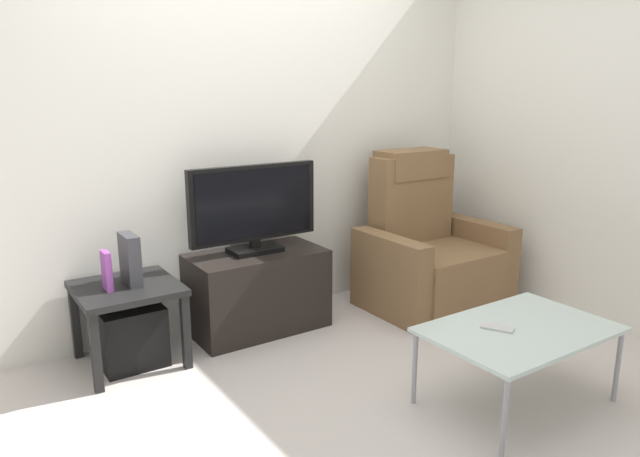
% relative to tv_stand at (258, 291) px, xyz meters
% --- Properties ---
extents(ground_plane, '(6.40, 6.40, 0.00)m').
position_rel_tv_stand_xyz_m(ground_plane, '(0.08, -0.84, -0.26)').
color(ground_plane, '#BCB2AD').
extents(wall_back, '(6.40, 0.06, 2.60)m').
position_rel_tv_stand_xyz_m(wall_back, '(0.08, 0.29, 1.04)').
color(wall_back, silver).
rests_on(wall_back, ground).
extents(wall_side, '(0.06, 4.48, 2.60)m').
position_rel_tv_stand_xyz_m(wall_side, '(1.96, -0.84, 1.04)').
color(wall_side, silver).
rests_on(wall_side, ground).
extents(tv_stand, '(0.85, 0.45, 0.51)m').
position_rel_tv_stand_xyz_m(tv_stand, '(0.00, 0.00, 0.00)').
color(tv_stand, black).
rests_on(tv_stand, ground).
extents(television, '(0.85, 0.20, 0.55)m').
position_rel_tv_stand_xyz_m(television, '(0.00, 0.02, 0.54)').
color(television, black).
rests_on(television, tv_stand).
extents(recliner_armchair, '(0.98, 0.78, 1.08)m').
position_rel_tv_stand_xyz_m(recliner_armchair, '(1.25, -0.24, 0.12)').
color(recliner_armchair, brown).
rests_on(recliner_armchair, ground).
extents(side_table, '(0.54, 0.54, 0.46)m').
position_rel_tv_stand_xyz_m(side_table, '(-0.82, -0.03, 0.13)').
color(side_table, black).
rests_on(side_table, ground).
extents(subwoofer_box, '(0.34, 0.34, 0.34)m').
position_rel_tv_stand_xyz_m(subwoofer_box, '(-0.82, -0.03, -0.09)').
color(subwoofer_box, black).
rests_on(subwoofer_box, ground).
extents(book_upright, '(0.03, 0.11, 0.21)m').
position_rel_tv_stand_xyz_m(book_upright, '(-0.92, -0.05, 0.31)').
color(book_upright, purple).
rests_on(book_upright, side_table).
extents(game_console, '(0.07, 0.20, 0.28)m').
position_rel_tv_stand_xyz_m(game_console, '(-0.79, -0.02, 0.34)').
color(game_console, '#333338').
rests_on(game_console, side_table).
extents(coffee_table, '(0.90, 0.60, 0.40)m').
position_rel_tv_stand_xyz_m(coffee_table, '(0.63, -1.51, 0.11)').
color(coffee_table, '#B2C6C1').
rests_on(coffee_table, ground).
extents(cell_phone, '(0.13, 0.17, 0.01)m').
position_rel_tv_stand_xyz_m(cell_phone, '(0.53, -1.46, 0.14)').
color(cell_phone, '#B7B7BC').
rests_on(cell_phone, coffee_table).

